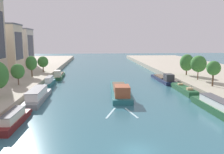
{
  "coord_description": "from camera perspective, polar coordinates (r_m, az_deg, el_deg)",
  "views": [
    {
      "loc": [
        -4.88,
        -24.18,
        12.65
      ],
      "look_at": [
        0.0,
        35.99,
        2.91
      ],
      "focal_mm": 36.48,
      "sensor_mm": 36.0,
      "label": 1
    }
  ],
  "objects": [
    {
      "name": "building_left_tall",
      "position": [
        106.67,
        -22.45,
        6.92
      ],
      "size": [
        10.96,
        10.92,
        15.87
      ],
      "color": "#BCB2A8",
      "rests_on": "quay_left"
    },
    {
      "name": "tree_left_second",
      "position": [
        82.39,
        -16.93,
        3.67
      ],
      "size": [
        3.66,
        3.66,
        5.43
      ],
      "color": "brown",
      "rests_on": "quay_left"
    },
    {
      "name": "moored_boat_left_gap_after",
      "position": [
        50.76,
        -18.1,
        -4.43
      ],
      "size": [
        3.07,
        15.41,
        2.67
      ],
      "color": "gray",
      "rests_on": "ground"
    },
    {
      "name": "moored_boat_left_second",
      "position": [
        79.64,
        -13.1,
        0.43
      ],
      "size": [
        2.81,
        15.0,
        3.09
      ],
      "color": "#235633",
      "rests_on": "ground"
    },
    {
      "name": "moored_boat_right_downstream",
      "position": [
        59.15,
        17.51,
        -2.93
      ],
      "size": [
        2.59,
        12.99,
        2.43
      ],
      "color": "#235633",
      "rests_on": "ground"
    },
    {
      "name": "tree_right_nearest",
      "position": [
        75.53,
        18.26,
        3.45
      ],
      "size": [
        4.3,
        4.3,
        6.55
      ],
      "color": "brown",
      "rests_on": "quay_right"
    },
    {
      "name": "tree_right_distant",
      "position": [
        67.16,
        20.87,
        3.1
      ],
      "size": [
        4.25,
        4.25,
        6.74
      ],
      "color": "brown",
      "rests_on": "quay_right"
    },
    {
      "name": "moored_boat_right_near",
      "position": [
        45.05,
        24.27,
        -6.52
      ],
      "size": [
        2.9,
        13.96,
        2.61
      ],
      "color": "#235633",
      "rests_on": "ground"
    },
    {
      "name": "ground_plane",
      "position": [
        27.72,
        6.33,
        -18.04
      ],
      "size": [
        400.0,
        400.0,
        0.0
      ],
      "primitive_type": "plane",
      "color": "#336675"
    },
    {
      "name": "quay_right",
      "position": [
        90.34,
        23.03,
        0.96
      ],
      "size": [
        36.0,
        170.0,
        1.81
      ],
      "primitive_type": "cube",
      "color": "#B2A893",
      "rests_on": "ground"
    },
    {
      "name": "tree_left_midway",
      "position": [
        59.91,
        -22.55,
        1.33
      ],
      "size": [
        3.24,
        3.24,
        5.24
      ],
      "color": "brown",
      "rests_on": "quay_left"
    },
    {
      "name": "tree_left_far",
      "position": [
        72.31,
        -19.56,
        3.3
      ],
      "size": [
        3.31,
        3.31,
        6.27
      ],
      "color": "brown",
      "rests_on": "quay_left"
    },
    {
      "name": "moored_boat_left_near",
      "position": [
        66.06,
        -15.34,
        -1.2
      ],
      "size": [
        1.75,
        10.41,
        2.73
      ],
      "color": "#23666B",
      "rests_on": "ground"
    },
    {
      "name": "wake_behind_barge",
      "position": [
        40.61,
        2.28,
        -8.97
      ],
      "size": [
        5.59,
        6.05,
        0.03
      ],
      "color": "#A5D1DB",
      "rests_on": "ground"
    },
    {
      "name": "tree_right_by_lamp",
      "position": [
        59.05,
        24.11,
        2.02
      ],
      "size": [
        3.24,
        3.24,
        6.07
      ],
      "color": "brown",
      "rests_on": "quay_right"
    },
    {
      "name": "building_left_corner",
      "position": [
        90.27,
        -25.81,
        6.68
      ],
      "size": [
        12.11,
        10.29,
        16.69
      ],
      "color": "beige",
      "rests_on": "quay_left"
    },
    {
      "name": "moored_boat_left_upstream",
      "position": [
        37.76,
        -23.2,
        -9.63
      ],
      "size": [
        2.25,
        10.74,
        2.31
      ],
      "color": "maroon",
      "rests_on": "ground"
    },
    {
      "name": "barge_midriver",
      "position": [
        53.84,
        2.06,
        -3.38
      ],
      "size": [
        5.34,
        22.59,
        3.33
      ],
      "color": "#23666B",
      "rests_on": "ground"
    },
    {
      "name": "moored_boat_right_lone",
      "position": [
        72.43,
        12.78,
        -0.42
      ],
      "size": [
        3.41,
        16.81,
        3.03
      ],
      "color": "#1E284C",
      "rests_on": "ground"
    }
  ]
}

